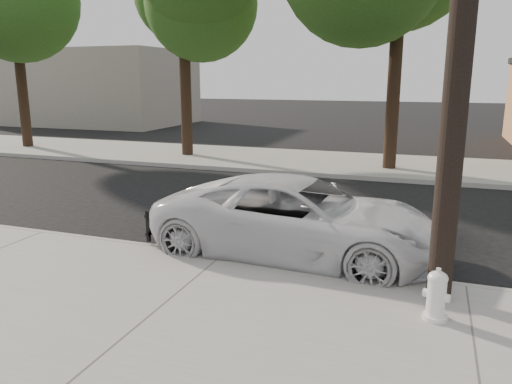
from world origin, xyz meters
The scene contains 7 objects.
ground centered at (0.00, 0.00, 0.00)m, with size 120.00×120.00×0.00m, color black.
near_sidewalk centered at (0.00, -4.30, 0.07)m, with size 90.00×4.40×0.15m, color gray.
far_sidewalk centered at (0.00, 8.50, 0.07)m, with size 90.00×5.00×0.15m, color gray.
curb_near centered at (0.00, -2.10, 0.07)m, with size 90.00×0.12×0.16m, color #9E9B93.
building_far centered at (-20.00, 20.00, 2.50)m, with size 14.00×8.00×5.00m, color gray.
police_cruiser centered at (1.17, -1.35, 0.73)m, with size 2.41×5.22×1.45m, color silver.
fire_hydrant centered at (3.55, -3.42, 0.47)m, with size 0.36×0.32×0.66m.
Camera 1 is at (3.35, -9.81, 3.23)m, focal length 35.00 mm.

